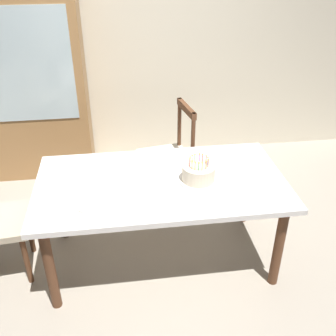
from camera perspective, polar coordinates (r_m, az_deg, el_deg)
The scene contains 11 objects.
ground at distance 3.25m, azimuth -0.90°, elevation -12.67°, with size 6.40×6.40×0.00m, color #9E9384.
back_wall at distance 4.31m, azimuth -4.24°, elevation 18.12°, with size 6.40×0.10×2.60m, color beige.
dining_table at distance 2.85m, azimuth -1.00°, elevation -3.19°, with size 1.77×0.95×0.72m.
birthday_cake at distance 2.78m, azimuth 4.42°, elevation -0.82°, with size 0.28×0.28×0.19m.
plate_near_celebrant at distance 2.62m, azimuth -11.09°, elevation -4.96°, with size 0.22×0.22×0.01m, color silver.
plate_far_side at distance 2.97m, azimuth -3.20°, elevation 0.34°, with size 0.22×0.22×0.01m, color silver.
fork_near_celebrant at distance 2.64m, azimuth -14.55°, elevation -5.14°, with size 0.18×0.02×0.01m, color silver.
fork_far_side at distance 2.98m, azimuth -6.28°, elevation 0.16°, with size 0.18×0.02×0.01m, color silver.
fork_near_guest at distance 2.70m, azimuth 7.32°, elevation -3.39°, with size 0.18×0.02×0.01m, color silver.
chair_spindle_back at distance 3.64m, azimuth 0.00°, elevation 1.54°, with size 0.51×0.51×0.95m.
china_cabinet at distance 4.19m, azimuth -19.41°, elevation 11.21°, with size 1.10×0.45×1.90m.
Camera 1 is at (-0.27, -2.35, 2.23)m, focal length 42.18 mm.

